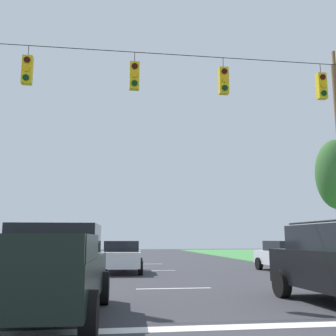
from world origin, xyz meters
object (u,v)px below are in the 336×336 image
Objects in this scene: tree_roadside_far_right at (336,175)px; pickup_truck at (51,270)px; distant_car_oncoming at (286,256)px; overhead_signal_span at (176,144)px; distant_car_crossing_white at (122,256)px.

pickup_truck is at bearing -134.24° from tree_roadside_far_right.
pickup_truck reaches higher than distant_car_oncoming.
pickup_truck is at bearing -130.56° from overhead_signal_span.
overhead_signal_span is 3.31× the size of pickup_truck.
pickup_truck is 14.69m from distant_car_oncoming.
overhead_signal_span is at bearing -78.78° from distant_car_crossing_white.
distant_car_oncoming is (10.00, 10.75, -0.18)m from pickup_truck.
distant_car_crossing_white is 0.51× the size of tree_roadside_far_right.
overhead_signal_span is 8.57m from distant_car_crossing_white.
distant_car_oncoming is 0.50× the size of tree_roadside_far_right.
distant_car_crossing_white is 17.34m from tree_roadside_far_right.
overhead_signal_span is at bearing -134.18° from distant_car_oncoming.
distant_car_crossing_white is at bearing 101.22° from overhead_signal_span.
distant_car_crossing_white is (-1.48, 7.47, -3.92)m from overhead_signal_span.
distant_car_oncoming is (8.22, -0.55, 0.00)m from distant_car_crossing_white.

